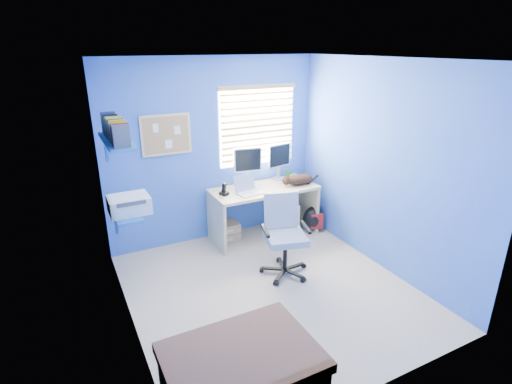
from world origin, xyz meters
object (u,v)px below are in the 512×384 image
tower_pc (286,216)px  office_chair (284,245)px  cat (300,179)px  laptop (250,186)px  desk (264,212)px

tower_pc → office_chair: (-0.63, -0.99, 0.14)m
cat → tower_pc: cat is taller
laptop → tower_pc: (0.67, 0.13, -0.62)m
cat → tower_pc: 0.61m
desk → cat: (0.52, -0.10, 0.44)m
cat → office_chair: size_ratio=0.43×
desk → laptop: size_ratio=4.54×
laptop → cat: bearing=-10.7°
cat → office_chair: office_chair is taller
desk → office_chair: (-0.25, -0.98, -0.01)m
laptop → office_chair: 1.00m
tower_pc → cat: bearing=-41.7°
cat → desk: bearing=170.0°
laptop → office_chair: office_chair is taller
tower_pc → office_chair: size_ratio=0.47×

